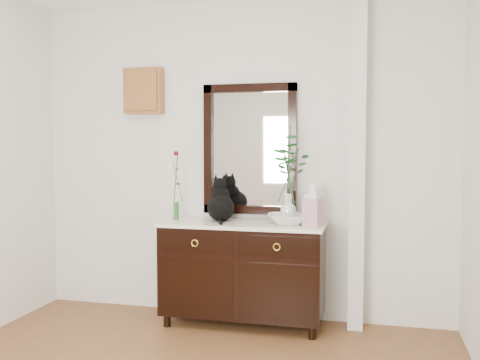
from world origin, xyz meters
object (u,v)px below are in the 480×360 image
(cat, at_px, (221,199))
(ginger_jar, at_px, (313,204))
(lotus_bowl, at_px, (288,219))
(sideboard, at_px, (243,268))

(cat, xyz_separation_m, ginger_jar, (0.77, -0.08, -0.01))
(cat, relative_size, ginger_jar, 1.06)
(lotus_bowl, relative_size, ginger_jar, 0.95)
(lotus_bowl, bearing_deg, ginger_jar, -10.75)
(lotus_bowl, bearing_deg, cat, 175.84)
(cat, bearing_deg, lotus_bowl, -25.71)
(sideboard, height_order, cat, cat)
(sideboard, relative_size, cat, 3.68)
(sideboard, bearing_deg, ginger_jar, -4.73)
(cat, relative_size, lotus_bowl, 1.11)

